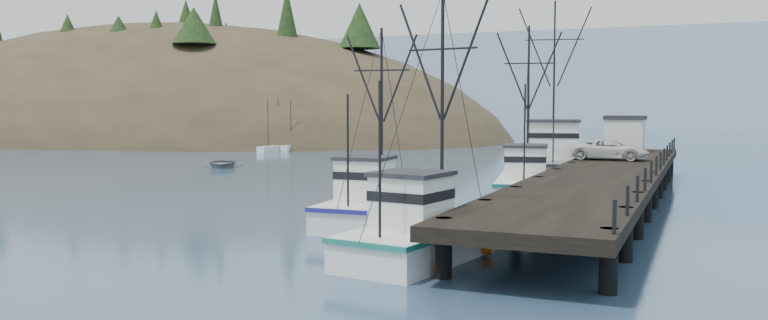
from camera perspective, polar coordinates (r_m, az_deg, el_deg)
ground at (r=33.56m, az=-11.98°, el=-5.58°), size 400.00×400.00×0.00m
pier at (r=43.44m, az=16.40°, el=-1.18°), size 6.00×44.00×2.00m
headland at (r=141.79m, az=-18.33°, el=-0.07°), size 134.80×78.00×51.00m
distant_ridge at (r=197.24m, az=20.69°, el=2.36°), size 360.00×40.00×26.00m
distant_ridge_far at (r=220.12m, az=7.75°, el=2.77°), size 180.00×25.00×18.00m
moored_sailboats at (r=96.72m, az=-8.99°, el=1.06°), size 25.29×17.58×6.35m
trawler_near at (r=28.13m, az=3.52°, el=-5.71°), size 4.51×10.05×10.29m
trawler_mid at (r=35.79m, az=-0.67°, el=-3.55°), size 3.64×9.55×9.70m
trawler_far at (r=46.78m, az=10.79°, el=-1.77°), size 4.95×10.61×10.89m
work_vessel at (r=56.66m, az=12.72°, el=-0.34°), size 7.52×16.72×13.77m
pier_shed at (r=61.26m, az=17.89°, el=1.95°), size 3.00×3.20×2.80m
pickup_truck at (r=51.69m, az=16.82°, el=0.77°), size 4.96×2.29×1.38m
motorboat at (r=68.95m, az=-12.22°, el=-0.55°), size 5.70×6.19×1.05m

